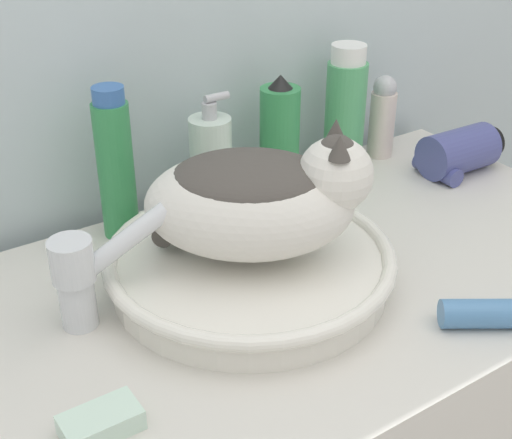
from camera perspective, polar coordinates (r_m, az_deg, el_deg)
name	(u,v)px	position (r m, az deg, el deg)	size (l,w,h in m)	color
wall_back	(135,0)	(1.09, -9.66, 16.96)	(8.00, 0.05, 2.40)	silver
sink_basin	(250,264)	(0.94, -0.51, -3.58)	(0.38, 0.38, 0.05)	white
cat	(258,196)	(0.89, 0.16, 1.89)	(0.32, 0.33, 0.17)	silver
faucet	(85,272)	(0.87, -13.52, -4.13)	(0.15, 0.06, 0.14)	silver
deodorant_stick	(382,116)	(1.31, 10.09, 8.13)	(0.05, 0.05, 0.15)	silver
soap_pump_bottle	(211,162)	(1.11, -3.61, 4.64)	(0.07, 0.07, 0.18)	silver
mouthwash_bottle	(345,110)	(1.24, 7.15, 8.69)	(0.07, 0.07, 0.22)	#4CA366
spray_bottle_trigger	(280,136)	(1.17, 1.90, 6.70)	(0.07, 0.07, 0.19)	#338C4C
shampoo_bottle_tall	(116,166)	(1.03, -11.17, 4.25)	(0.05, 0.05, 0.23)	#338C4C
hair_dryer	(458,152)	(1.28, 15.87, 5.18)	(0.15, 0.09, 0.08)	#474C8C
soap_bar	(101,423)	(0.76, -12.30, -15.59)	(0.08, 0.04, 0.02)	silver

